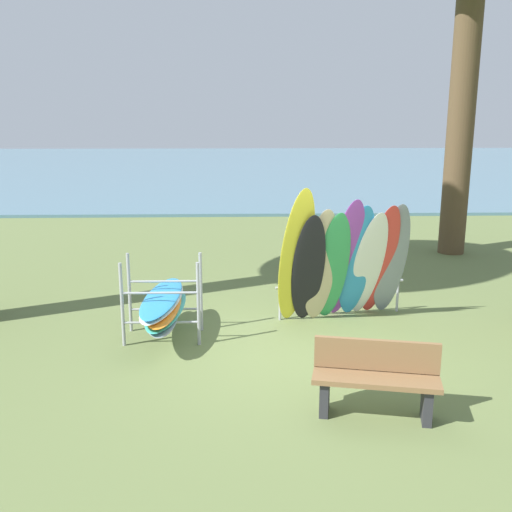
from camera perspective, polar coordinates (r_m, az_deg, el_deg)
name	(u,v)px	position (r m, az deg, el deg)	size (l,w,h in m)	color
ground_plane	(298,349)	(8.72, 4.08, -8.85)	(80.00, 80.00, 0.00)	olive
lake_water	(252,166)	(37.30, -0.42, 8.61)	(80.00, 36.00, 0.10)	slate
leaning_board_pile	(344,263)	(9.58, 8.45, -0.69)	(2.26, 1.28, 2.27)	yellow
board_storage_rack	(163,305)	(9.04, -8.88, -4.64)	(1.15, 2.13, 1.25)	#9EA0A5
park_bench	(376,377)	(6.90, 11.43, -11.33)	(1.45, 0.69, 0.85)	#2D2D33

